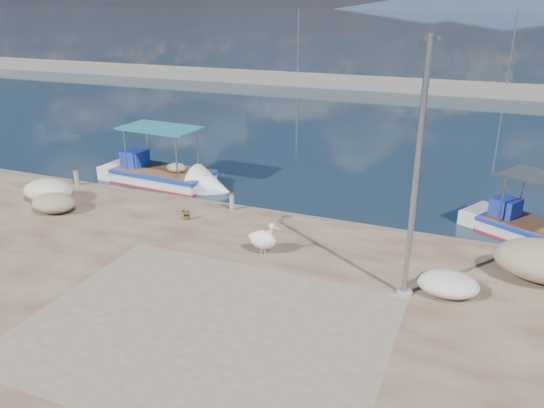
{
  "coord_description": "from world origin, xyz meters",
  "views": [
    {
      "loc": [
        6.84,
        -12.84,
        8.2
      ],
      "look_at": [
        0.0,
        3.8,
        1.3
      ],
      "focal_mm": 35.0,
      "sensor_mm": 36.0,
      "label": 1
    }
  ],
  "objects": [
    {
      "name": "quay",
      "position": [
        0.0,
        -6.0,
        0.25
      ],
      "size": [
        44.0,
        22.0,
        0.5
      ],
      "primitive_type": "cube",
      "color": "#4F2D22",
      "rests_on": "ground"
    },
    {
      "name": "boat_right",
      "position": [
        9.16,
        7.15,
        0.22
      ],
      "size": [
        6.03,
        4.47,
        2.8
      ],
      "rotation": [
        0.0,
        0.0,
        -0.5
      ],
      "color": "white",
      "rests_on": "ground"
    },
    {
      "name": "quay_patch",
      "position": [
        1.0,
        -3.0,
        0.5
      ],
      "size": [
        9.0,
        7.0,
        0.01
      ],
      "primitive_type": "cube",
      "color": "gray",
      "rests_on": "quay"
    },
    {
      "name": "pelican",
      "position": [
        0.69,
        1.41,
        1.04
      ],
      "size": [
        1.17,
        0.58,
        1.14
      ],
      "rotation": [
        0.0,
        0.0,
        -0.05
      ],
      "color": "tan",
      "rests_on": "quay"
    },
    {
      "name": "boat_left",
      "position": [
        -7.25,
        7.57,
        0.25
      ],
      "size": [
        6.77,
        2.6,
        3.2
      ],
      "rotation": [
        0.0,
        0.0,
        -0.06
      ],
      "color": "white",
      "rests_on": "ground"
    },
    {
      "name": "net_pile_a",
      "position": [
        -9.41,
        2.59,
        0.94
      ],
      "size": [
        2.17,
        1.58,
        0.89
      ],
      "primitive_type": "ellipsoid",
      "color": "silver",
      "rests_on": "quay"
    },
    {
      "name": "net_pile_d",
      "position": [
        6.44,
        1.05,
        0.82
      ],
      "size": [
        1.72,
        1.29,
        0.64
      ],
      "primitive_type": "ellipsoid",
      "color": "silver",
      "rests_on": "quay"
    },
    {
      "name": "ground",
      "position": [
        0.0,
        0.0,
        0.0
      ],
      "size": [
        1400.0,
        1400.0,
        0.0
      ],
      "primitive_type": "plane",
      "color": "#162635",
      "rests_on": "ground"
    },
    {
      "name": "potted_plant",
      "position": [
        -3.11,
        2.98,
        0.73
      ],
      "size": [
        0.49,
        0.45,
        0.47
      ],
      "primitive_type": "imported",
      "rotation": [
        0.0,
        0.0,
        -0.22
      ],
      "color": "#33722D",
      "rests_on": "quay"
    },
    {
      "name": "breakwater",
      "position": [
        -0.0,
        40.0,
        0.6
      ],
      "size": [
        120.0,
        2.2,
        7.5
      ],
      "color": "gray",
      "rests_on": "ground"
    },
    {
      "name": "mountains",
      "position": [
        4.39,
        650.0,
        9.51
      ],
      "size": [
        370.0,
        280.0,
        22.0
      ],
      "color": "#28384C",
      "rests_on": "ground"
    },
    {
      "name": "lamp_post",
      "position": [
        5.34,
        0.62,
        3.8
      ],
      "size": [
        0.44,
        0.96,
        7.0
      ],
      "color": "gray",
      "rests_on": "quay"
    },
    {
      "name": "bollard_near",
      "position": [
        -1.99,
        4.51,
        0.9
      ],
      "size": [
        0.24,
        0.24,
        0.73
      ],
      "color": "gray",
      "rests_on": "quay"
    },
    {
      "name": "net_pile_b",
      "position": [
        -8.36,
        1.76,
        0.85
      ],
      "size": [
        1.81,
        1.41,
        0.7
      ],
      "primitive_type": "ellipsoid",
      "color": "tan",
      "rests_on": "quay"
    },
    {
      "name": "bollard_far",
      "position": [
        -9.76,
        4.6,
        0.92
      ],
      "size": [
        0.26,
        0.26,
        0.78
      ],
      "color": "gray",
      "rests_on": "quay"
    }
  ]
}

